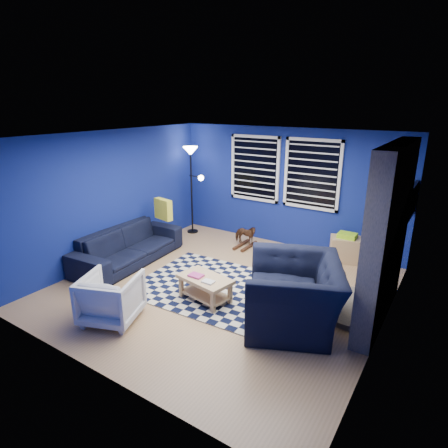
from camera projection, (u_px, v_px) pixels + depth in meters
name	position (u px, v px, depth m)	size (l,w,h in m)	color
floor	(221.00, 288.00, 6.29)	(5.00, 5.00, 0.00)	tan
ceiling	(221.00, 136.00, 5.52)	(5.00, 5.00, 0.00)	white
wall_back	(286.00, 188.00, 7.90)	(5.00, 5.00, 0.00)	navy
wall_left	(113.00, 196.00, 7.20)	(5.00, 5.00, 0.00)	navy
wall_right	(390.00, 250.00, 4.61)	(5.00, 5.00, 0.00)	navy
fireplace	(386.00, 240.00, 5.10)	(0.65, 2.00, 2.50)	gray
window_left	(255.00, 168.00, 8.15)	(1.17, 0.06, 1.42)	black
window_right	(312.00, 174.00, 7.47)	(1.17, 0.06, 1.42)	black
tv	(411.00, 202.00, 6.19)	(0.07, 1.00, 0.58)	black
rug	(214.00, 286.00, 6.33)	(2.50, 2.00, 0.02)	black
sofa	(129.00, 246.00, 7.22)	(0.91, 2.32, 0.68)	black
armchair_big	(294.00, 293.00, 5.17)	(1.25, 1.43, 0.93)	black
armchair_bent	(111.00, 298.00, 5.29)	(0.75, 0.77, 0.70)	gray
rocking_horse	(245.00, 235.00, 7.99)	(0.50, 0.23, 0.43)	#4D3119
coffee_table	(205.00, 284.00, 5.81)	(0.91, 0.63, 0.42)	tan
cabinet	(346.00, 249.00, 7.27)	(0.69, 0.57, 0.58)	tan
floor_lamp	(191.00, 163.00, 8.47)	(0.55, 0.34, 2.03)	black
throw_pillow	(163.00, 209.00, 7.66)	(0.45, 0.13, 0.42)	gold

